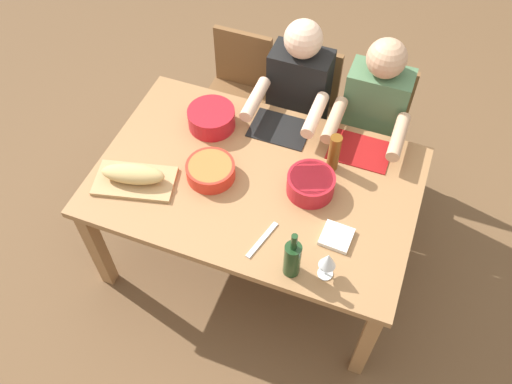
# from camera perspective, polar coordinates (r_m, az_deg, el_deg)

# --- Properties ---
(ground_plane) EXTENTS (8.00, 8.00, 0.00)m
(ground_plane) POSITION_cam_1_polar(r_m,az_deg,el_deg) (3.32, -0.00, -6.52)
(ground_plane) COLOR brown
(dining_table) EXTENTS (1.62, 1.06, 0.74)m
(dining_table) POSITION_cam_1_polar(r_m,az_deg,el_deg) (2.77, -0.00, 0.36)
(dining_table) COLOR #9E7044
(dining_table) RESTS_ON ground_plane
(chair_near_center) EXTENTS (0.40, 0.40, 0.85)m
(chair_near_center) POSITION_cam_1_polar(r_m,az_deg,el_deg) (3.45, 5.06, 9.15)
(chair_near_center) COLOR brown
(chair_near_center) RESTS_ON ground_plane
(diner_near_center) EXTENTS (0.41, 0.53, 1.20)m
(diner_near_center) POSITION_cam_1_polar(r_m,az_deg,el_deg) (3.17, 4.32, 9.80)
(diner_near_center) COLOR #2D2D38
(diner_near_center) RESTS_ON ground_plane
(chair_near_left) EXTENTS (0.40, 0.40, 0.85)m
(chair_near_left) POSITION_cam_1_polar(r_m,az_deg,el_deg) (3.40, 12.29, 7.13)
(chair_near_left) COLOR brown
(chair_near_left) RESTS_ON ground_plane
(diner_near_left) EXTENTS (0.41, 0.53, 1.20)m
(diner_near_left) POSITION_cam_1_polar(r_m,az_deg,el_deg) (3.12, 12.20, 7.62)
(diner_near_left) COLOR #2D2D38
(diner_near_left) RESTS_ON ground_plane
(chair_near_right) EXTENTS (0.40, 0.40, 0.85)m
(chair_near_right) POSITION_cam_1_polar(r_m,az_deg,el_deg) (3.55, -1.92, 10.95)
(chair_near_right) COLOR brown
(chair_near_right) RESTS_ON ground_plane
(serving_bowl_pasta) EXTENTS (0.24, 0.24, 0.11)m
(serving_bowl_pasta) POSITION_cam_1_polar(r_m,az_deg,el_deg) (2.63, 5.86, 0.95)
(serving_bowl_pasta) COLOR #B21923
(serving_bowl_pasta) RESTS_ON dining_table
(serving_bowl_fruit) EXTENTS (0.25, 0.25, 0.08)m
(serving_bowl_fruit) POSITION_cam_1_polar(r_m,az_deg,el_deg) (2.69, -4.87, 2.36)
(serving_bowl_fruit) COLOR red
(serving_bowl_fruit) RESTS_ON dining_table
(serving_bowl_salad) EXTENTS (0.26, 0.26, 0.11)m
(serving_bowl_salad) POSITION_cam_1_polar(r_m,az_deg,el_deg) (2.92, -4.78, 7.95)
(serving_bowl_salad) COLOR #B21923
(serving_bowl_salad) RESTS_ON dining_table
(cutting_board) EXTENTS (0.44, 0.31, 0.02)m
(cutting_board) POSITION_cam_1_polar(r_m,az_deg,el_deg) (2.76, -12.77, 1.15)
(cutting_board) COLOR tan
(cutting_board) RESTS_ON dining_table
(bread_loaf) EXTENTS (0.34, 0.18, 0.09)m
(bread_loaf) POSITION_cam_1_polar(r_m,az_deg,el_deg) (2.71, -12.98, 1.87)
(bread_loaf) COLOR tan
(bread_loaf) RESTS_ON cutting_board
(wine_bottle) EXTENTS (0.08, 0.08, 0.29)m
(wine_bottle) POSITION_cam_1_polar(r_m,az_deg,el_deg) (2.33, 3.89, -7.08)
(wine_bottle) COLOR #193819
(wine_bottle) RESTS_ON dining_table
(beer_bottle) EXTENTS (0.06, 0.06, 0.22)m
(beer_bottle) POSITION_cam_1_polar(r_m,az_deg,el_deg) (2.70, 8.33, 4.18)
(beer_bottle) COLOR brown
(beer_bottle) RESTS_ON dining_table
(wine_glass) EXTENTS (0.08, 0.08, 0.17)m
(wine_glass) POSITION_cam_1_polar(r_m,az_deg,el_deg) (2.33, 7.66, -7.30)
(wine_glass) COLOR silver
(wine_glass) RESTS_ON dining_table
(placemat_near_center) EXTENTS (0.32, 0.23, 0.01)m
(placemat_near_center) POSITION_cam_1_polar(r_m,az_deg,el_deg) (2.94, 2.56, 6.73)
(placemat_near_center) COLOR black
(placemat_near_center) RESTS_ON dining_table
(placemat_near_left) EXTENTS (0.32, 0.23, 0.01)m
(placemat_near_left) POSITION_cam_1_polar(r_m,az_deg,el_deg) (2.88, 11.00, 4.34)
(placemat_near_left) COLOR maroon
(placemat_near_left) RESTS_ON dining_table
(carving_knife) EXTENTS (0.08, 0.23, 0.01)m
(carving_knife) POSITION_cam_1_polar(r_m,az_deg,el_deg) (2.50, 0.65, -5.11)
(carving_knife) COLOR silver
(carving_knife) RESTS_ON dining_table
(napkin_stack) EXTENTS (0.15, 0.15, 0.02)m
(napkin_stack) POSITION_cam_1_polar(r_m,az_deg,el_deg) (2.52, 8.58, -4.74)
(napkin_stack) COLOR white
(napkin_stack) RESTS_ON dining_table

